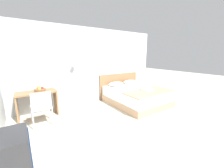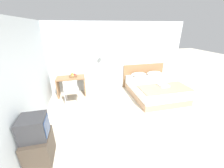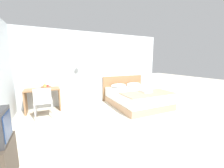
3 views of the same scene
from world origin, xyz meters
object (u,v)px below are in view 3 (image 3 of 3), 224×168
at_px(desk, 43,96).
at_px(pillow_right, 133,84).
at_px(pillow_left, 118,85).
at_px(throw_blanket, 147,93).
at_px(bed, 137,98).
at_px(folded_towel_near_foot, 145,91).
at_px(headboard, 123,87).
at_px(desk_chair, 43,100).
at_px(fruit_bowl, 46,87).

bearing_deg(desk, pillow_right, 0.01).
xyz_separation_m(pillow_left, throw_blanket, (0.36, -1.34, -0.06)).
distance_m(bed, folded_towel_near_foot, 0.55).
bearing_deg(pillow_left, throw_blanket, -75.18).
xyz_separation_m(headboard, desk_chair, (-3.04, -0.95, 0.05)).
xyz_separation_m(pillow_left, folded_towel_near_foot, (0.39, -1.20, -0.02)).
relative_size(bed, fruit_bowl, 6.76).
bearing_deg(pillow_left, folded_towel_near_foot, -72.24).
bearing_deg(throw_blanket, headboard, 90.00).
bearing_deg(headboard, throw_blanket, -90.00).
xyz_separation_m(pillow_right, desk, (-3.42, -0.00, -0.13)).
relative_size(pillow_left, throw_blanket, 0.38).
bearing_deg(bed, fruit_bowl, 164.70).
xyz_separation_m(desk_chair, fruit_bowl, (0.08, 0.73, 0.24)).
xyz_separation_m(throw_blanket, desk, (-3.06, 1.34, -0.07)).
height_order(throw_blanket, desk, desk).
distance_m(folded_towel_near_foot, desk_chair, 3.11).
bearing_deg(desk_chair, desk, 92.21).
height_order(desk, fruit_bowl, fruit_bowl).
distance_m(headboard, desk, 3.07).
relative_size(throw_blanket, desk_chair, 1.87).
distance_m(pillow_left, pillow_right, 0.71).
bearing_deg(desk, fruit_bowl, 25.42).
bearing_deg(bed, desk, 166.05).
xyz_separation_m(throw_blanket, desk_chair, (-3.04, 0.66, -0.04)).
bearing_deg(desk_chair, throw_blanket, -12.27).
height_order(folded_towel_near_foot, fruit_bowl, fruit_bowl).
bearing_deg(headboard, desk_chair, -162.58).
distance_m(throw_blanket, fruit_bowl, 3.28).
xyz_separation_m(pillow_right, folded_towel_near_foot, (-0.33, -1.20, -0.02)).
bearing_deg(pillow_left, bed, -65.00).
height_order(bed, fruit_bowl, fruit_bowl).
bearing_deg(pillow_right, headboard, 142.77).
xyz_separation_m(headboard, fruit_bowl, (-2.96, -0.22, 0.29)).
distance_m(throw_blanket, folded_towel_near_foot, 0.15).
relative_size(pillow_left, fruit_bowl, 2.13).
relative_size(throw_blanket, fruit_bowl, 5.59).
xyz_separation_m(folded_towel_near_foot, desk_chair, (-3.07, 0.52, -0.08)).
relative_size(headboard, pillow_left, 2.90).
bearing_deg(folded_towel_near_foot, bed, 93.90).
xyz_separation_m(bed, throw_blanket, (0.00, -0.58, 0.29)).
height_order(pillow_right, folded_towel_near_foot, pillow_right).
bearing_deg(fruit_bowl, desk, -154.58).
bearing_deg(folded_towel_near_foot, pillow_left, 107.76).
relative_size(bed, pillow_left, 3.18).
distance_m(bed, headboard, 1.05).
relative_size(desk, desk_chair, 1.14).
distance_m(headboard, pillow_right, 0.47).
bearing_deg(pillow_right, throw_blanket, -104.82).
distance_m(folded_towel_near_foot, fruit_bowl, 3.24).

